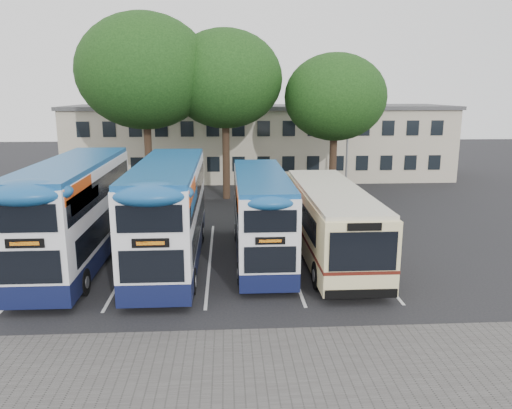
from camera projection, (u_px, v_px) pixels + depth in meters
The scene contains 12 objects.
ground at pixel (310, 302), 17.90m from camera, with size 120.00×120.00×0.00m, color black.
paving_strip at pixel (266, 383), 12.92m from camera, with size 40.00×6.00×0.01m, color #595654.
bay_lines at pixel (210, 258), 22.55m from camera, with size 14.12×11.00×0.01m.
depot_building at pixel (260, 141), 43.47m from camera, with size 32.40×8.40×6.20m.
lamp_post at pixel (348, 123), 36.55m from camera, with size 0.25×1.05×9.06m.
tree_left at pixel (144, 72), 32.34m from camera, with size 8.78×8.78×12.36m.
tree_mid at pixel (225, 79), 33.35m from camera, with size 7.72×7.72×11.46m.
tree_right at pixel (335, 97), 33.42m from camera, with size 6.86×6.86×9.91m.
bus_dd_left at pixel (75, 208), 21.34m from camera, with size 2.63×10.83×4.51m.
bus_dd_mid at pixel (169, 209), 21.43m from camera, with size 2.59×10.67×4.45m.
bus_dd_right at pixel (261, 212), 22.13m from camera, with size 2.26×9.33×3.88m.
bus_single at pixel (330, 218), 22.41m from camera, with size 2.74×10.76×3.21m.
Camera 1 is at (-2.94, -16.53, 7.39)m, focal length 35.00 mm.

